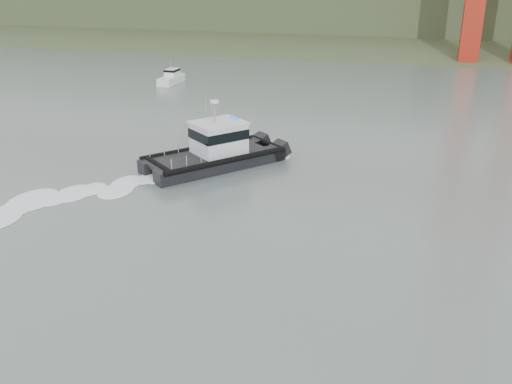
% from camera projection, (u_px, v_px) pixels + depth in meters
% --- Properties ---
extents(ground, '(400.00, 400.00, 0.00)m').
position_uv_depth(ground, '(189.00, 271.00, 30.14)').
color(ground, slate).
rests_on(ground, ground).
extents(headlands, '(500.00, 105.36, 27.12)m').
position_uv_depth(headlands, '(381.00, 0.00, 139.59)').
color(headlands, '#3A4E2C').
rests_on(headlands, ground).
extents(patrol_boat, '(10.39, 11.37, 5.50)m').
position_uv_depth(patrol_boat, '(215.00, 149.00, 45.36)').
color(patrol_boat, black).
rests_on(patrol_boat, ground).
extents(motorboat, '(1.88, 5.45, 2.98)m').
position_uv_depth(motorboat, '(171.00, 78.00, 77.44)').
color(motorboat, white).
rests_on(motorboat, ground).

